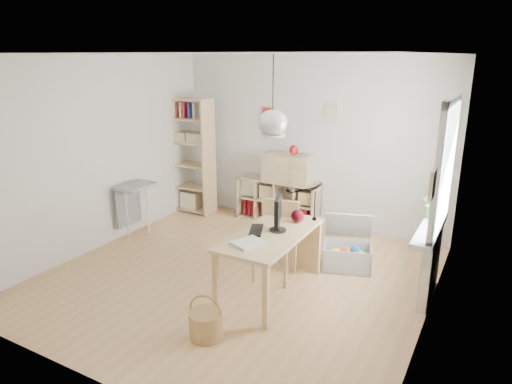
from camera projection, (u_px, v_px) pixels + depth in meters
The scene contains 20 objects.
ground at pixel (238, 276), 5.78m from camera, with size 4.50×4.50×0.00m, color tan.
room_shell at pixel (273, 123), 4.82m from camera, with size 4.50×4.50×4.50m.
window_unit at pixel (446, 167), 4.80m from camera, with size 0.07×1.16×1.46m.
radiator at pixel (430, 266), 5.15m from camera, with size 0.10×0.80×0.80m, color white.
windowsill at pixel (430, 230), 5.05m from camera, with size 0.22×1.20×0.06m, color white.
desk at pixel (271, 240), 5.21m from camera, with size 0.70×1.50×0.75m.
cube_shelf at pixel (277, 203), 7.66m from camera, with size 1.40×0.38×0.72m.
tall_bookshelf at pixel (190, 151), 7.92m from camera, with size 0.80×0.38×2.00m.
side_table at pixel (133, 196), 6.82m from camera, with size 0.40×0.55×0.85m.
chair at pixel (276, 235), 5.64m from camera, with size 0.54×0.54×0.97m.
wicker_basket at pixel (206, 323), 4.49m from camera, with size 0.34×0.33×0.46m.
storage_chest at pixel (348, 251), 5.99m from camera, with size 0.79×0.85×0.65m.
monitor at pixel (278, 211), 5.17m from camera, with size 0.22×0.47×0.43m.
keyboard at pixel (256, 230), 5.23m from camera, with size 0.14×0.37×0.02m, color black.
task_lamp at pixel (300, 198), 5.54m from camera, with size 0.37×0.14×0.39m.
yarn_ball at pixel (298, 216), 5.49m from camera, with size 0.15×0.15×0.15m, color #45090F.
paper_tray at pixel (248, 243), 4.86m from camera, with size 0.26×0.32×0.03m, color white.
drawer_chest at pixel (287, 168), 7.35m from camera, with size 0.78×0.36×0.45m, color tan.
red_vase at pixel (294, 150), 7.21m from camera, with size 0.14×0.14×0.16m, color maroon.
potted_plant at pixel (435, 204), 5.28m from camera, with size 0.30×0.26×0.34m, color #2D5C22.
Camera 1 is at (2.73, -4.46, 2.68)m, focal length 32.00 mm.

